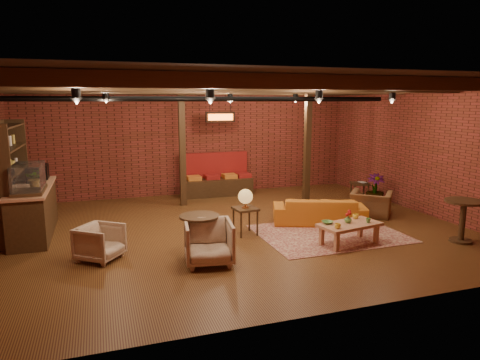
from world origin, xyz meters
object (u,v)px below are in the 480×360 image
object	(u,v)px
coffee_table	(349,226)
armchair_right	(371,200)
armchair_a	(100,241)
round_table_right	(463,214)
sofa	(319,210)
side_table_lamp	(245,200)
round_table_left	(200,228)
side_table_book	(360,184)
plant_tall	(377,159)
armchair_b	(209,240)

from	to	relation	value
coffee_table	armchair_right	xyz separation A→B (m)	(1.69, 1.65, 0.03)
armchair_a	round_table_right	size ratio (longest dim) A/B	0.81
sofa	side_table_lamp	xyz separation A→B (m)	(-1.90, -0.25, 0.44)
round_table_left	side_table_book	world-z (taller)	round_table_left
armchair_a	plant_tall	xyz separation A→B (m)	(7.19, 1.99, 0.92)
coffee_table	side_table_book	distance (m)	3.93
armchair_b	plant_tall	distance (m)	6.12
armchair_b	side_table_book	size ratio (longest dim) A/B	1.44
armchair_right	round_table_right	world-z (taller)	round_table_right
armchair_right	side_table_book	size ratio (longest dim) A/B	1.61
coffee_table	side_table_lamp	distance (m)	2.16
sofa	armchair_a	xyz separation A→B (m)	(-4.84, -0.84, 0.04)
coffee_table	side_table_lamp	bearing A→B (deg)	144.29
round_table_left	side_table_book	distance (m)	5.99
armchair_right	side_table_book	bearing A→B (deg)	-72.40
armchair_right	side_table_book	world-z (taller)	armchair_right
sofa	side_table_book	xyz separation A→B (m)	(2.18, 1.65, 0.18)
armchair_a	armchair_right	world-z (taller)	armchair_right
round_table_left	armchair_b	xyz separation A→B (m)	(0.06, -0.44, -0.09)
armchair_right	side_table_lamp	bearing A→B (deg)	48.33
side_table_lamp	armchair_a	distance (m)	3.03
sofa	side_table_book	distance (m)	2.74
side_table_lamp	side_table_book	world-z (taller)	side_table_lamp
armchair_a	round_table_right	bearing A→B (deg)	-63.05
armchair_b	round_table_left	bearing A→B (deg)	105.84
round_table_left	armchair_right	bearing A→B (deg)	16.06
armchair_b	armchair_right	bearing A→B (deg)	29.42
sofa	round_table_left	distance (m)	3.32
armchair_right	round_table_right	bearing A→B (deg)	145.34
sofa	armchair_right	world-z (taller)	armchair_right
round_table_left	armchair_right	xyz separation A→B (m)	(4.62, 1.33, -0.10)
round_table_right	armchair_a	bearing A→B (deg)	169.70
side_table_book	armchair_b	bearing A→B (deg)	-148.00
side_table_lamp	armchair_b	bearing A→B (deg)	-130.07
sofa	plant_tall	world-z (taller)	plant_tall
round_table_right	plant_tall	xyz separation A→B (m)	(0.27, 3.25, 0.69)
armchair_a	side_table_book	distance (m)	7.45
armchair_right	coffee_table	bearing A→B (deg)	85.93
sofa	coffee_table	distance (m)	1.51
coffee_table	plant_tall	bearing A→B (deg)	46.53
coffee_table	side_table_book	world-z (taller)	coffee_table
armchair_right	round_table_left	bearing A→B (deg)	57.58
armchair_b	armchair_right	distance (m)	4.90
armchair_right	plant_tall	distance (m)	1.56
coffee_table	sofa	bearing A→B (deg)	83.73
side_table_lamp	armchair_a	bearing A→B (deg)	-168.80
side_table_book	side_table_lamp	bearing A→B (deg)	-155.00
coffee_table	side_table_book	bearing A→B (deg)	53.26
coffee_table	side_table_lamp	size ratio (longest dim) A/B	1.36
sofa	round_table_right	xyz separation A→B (m)	(2.08, -2.10, 0.27)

